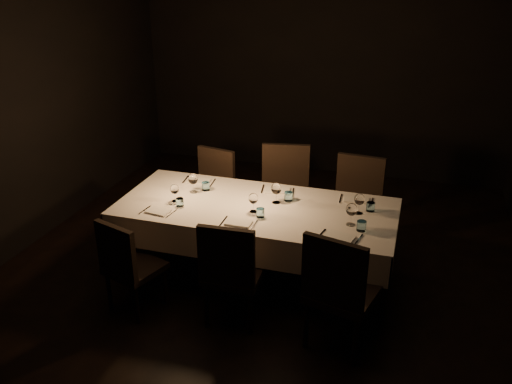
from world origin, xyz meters
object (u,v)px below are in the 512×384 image
(chair_near_center, at_px, (231,269))
(chair_far_left, at_px, (212,188))
(chair_far_center, at_px, (284,191))
(chair_near_left, at_px, (127,262))
(chair_far_right, at_px, (356,202))
(chair_near_right, at_px, (339,288))
(dining_table, at_px, (256,213))

(chair_near_center, distance_m, chair_far_left, 1.72)
(chair_near_center, xyz_separation_m, chair_far_center, (0.05, 1.56, 0.04))
(chair_near_left, relative_size, chair_far_right, 0.87)
(chair_near_left, height_order, chair_far_right, chair_far_right)
(chair_far_center, xyz_separation_m, chair_far_right, (0.76, -0.02, -0.02))
(chair_near_right, bearing_deg, chair_far_center, -48.41)
(dining_table, bearing_deg, chair_near_right, -41.34)
(chair_near_center, height_order, chair_near_right, chair_near_right)
(chair_far_right, bearing_deg, chair_near_left, -130.57)
(chair_near_left, distance_m, chair_near_right, 1.77)
(chair_near_right, height_order, chair_far_left, chair_near_right)
(dining_table, relative_size, chair_far_center, 2.42)
(chair_far_center, relative_size, chair_far_right, 1.03)
(dining_table, relative_size, chair_far_right, 2.50)
(chair_near_center, height_order, chair_far_left, chair_near_center)
(chair_near_center, bearing_deg, chair_far_center, -94.33)
(chair_far_left, distance_m, chair_far_right, 1.57)
(chair_near_right, xyz_separation_m, chair_far_right, (-0.08, 1.60, -0.01))
(chair_near_left, relative_size, chair_near_right, 0.86)
(chair_far_left, relative_size, chair_far_right, 0.93)
(chair_near_center, xyz_separation_m, chair_near_right, (0.88, -0.06, 0.03))
(chair_near_right, bearing_deg, chair_near_center, 10.44)
(chair_near_center, distance_m, chair_far_right, 1.74)
(chair_far_right, bearing_deg, chair_near_center, -112.22)
(chair_near_left, bearing_deg, chair_near_right, -160.92)
(chair_near_right, relative_size, chair_far_center, 0.98)
(chair_far_left, distance_m, chair_far_center, 0.82)
(chair_far_center, bearing_deg, chair_far_left, 171.38)
(chair_near_left, xyz_separation_m, chair_far_left, (0.12, 1.63, 0.03))
(dining_table, xyz_separation_m, chair_far_left, (-0.76, 0.81, -0.17))
(chair_far_center, bearing_deg, chair_far_right, -12.23)
(chair_near_right, height_order, chair_far_center, chair_far_center)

